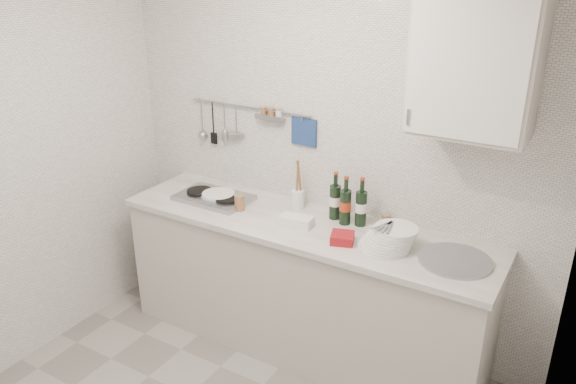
# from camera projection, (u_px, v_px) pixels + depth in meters

# --- Properties ---
(back_wall) EXTENTS (3.00, 0.02, 2.50)m
(back_wall) POSITION_uv_depth(u_px,v_px,m) (326.00, 159.00, 3.61)
(back_wall) COLOR silver
(back_wall) RESTS_ON floor
(wall_right) EXTENTS (0.02, 2.80, 2.50)m
(wall_right) POSITION_uv_depth(u_px,v_px,m) (543.00, 362.00, 1.79)
(wall_right) COLOR silver
(wall_right) RESTS_ON floor
(counter) EXTENTS (2.44, 0.64, 0.96)m
(counter) POSITION_uv_depth(u_px,v_px,m) (303.00, 289.00, 3.68)
(counter) COLOR #B7B2A9
(counter) RESTS_ON floor
(wall_rail) EXTENTS (0.98, 0.09, 0.34)m
(wall_rail) POSITION_uv_depth(u_px,v_px,m) (247.00, 121.00, 3.80)
(wall_rail) COLOR #93969B
(wall_rail) RESTS_ON back_wall
(wall_cabinet) EXTENTS (0.60, 0.38, 0.70)m
(wall_cabinet) POSITION_uv_depth(u_px,v_px,m) (475.00, 66.00, 2.77)
(wall_cabinet) COLOR #B7B2A9
(wall_cabinet) RESTS_ON back_wall
(plate_stack_hob) EXTENTS (0.25, 0.24, 0.05)m
(plate_stack_hob) POSITION_uv_depth(u_px,v_px,m) (217.00, 196.00, 3.82)
(plate_stack_hob) COLOR #5271BB
(plate_stack_hob) RESTS_ON counter
(plate_stack_sink) EXTENTS (0.32, 0.31, 0.14)m
(plate_stack_sink) POSITION_uv_depth(u_px,v_px,m) (390.00, 238.00, 3.17)
(plate_stack_sink) COLOR white
(plate_stack_sink) RESTS_ON counter
(wine_bottles) EXTENTS (0.25, 0.11, 0.31)m
(wine_bottles) POSITION_uv_depth(u_px,v_px,m) (347.00, 199.00, 3.44)
(wine_bottles) COLOR black
(wine_bottles) RESTS_ON counter
(butter_dish) EXTENTS (0.21, 0.12, 0.06)m
(butter_dish) POSITION_uv_depth(u_px,v_px,m) (296.00, 221.00, 3.45)
(butter_dish) COLOR white
(butter_dish) RESTS_ON counter
(strawberry_punnet) EXTENTS (0.17, 0.17, 0.05)m
(strawberry_punnet) POSITION_uv_depth(u_px,v_px,m) (342.00, 238.00, 3.24)
(strawberry_punnet) COLOR red
(strawberry_punnet) RESTS_ON counter
(utensil_crock) EXTENTS (0.08, 0.08, 0.34)m
(utensil_crock) POSITION_uv_depth(u_px,v_px,m) (298.00, 197.00, 3.67)
(utensil_crock) COLOR white
(utensil_crock) RESTS_ON counter
(jar_a) EXTENTS (0.06, 0.06, 0.10)m
(jar_a) POSITION_uv_depth(u_px,v_px,m) (298.00, 200.00, 3.71)
(jar_a) COLOR brown
(jar_a) RESTS_ON counter
(jar_b) EXTENTS (0.06, 0.06, 0.07)m
(jar_b) POSITION_uv_depth(u_px,v_px,m) (386.00, 219.00, 3.46)
(jar_b) COLOR brown
(jar_b) RESTS_ON counter
(jar_c) EXTENTS (0.07, 0.07, 0.10)m
(jar_c) POSITION_uv_depth(u_px,v_px,m) (399.00, 235.00, 3.23)
(jar_c) COLOR brown
(jar_c) RESTS_ON counter
(jar_d) EXTENTS (0.07, 0.07, 0.12)m
(jar_d) POSITION_uv_depth(u_px,v_px,m) (239.00, 202.00, 3.65)
(jar_d) COLOR brown
(jar_d) RESTS_ON counter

